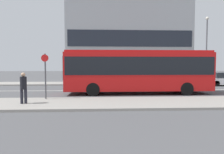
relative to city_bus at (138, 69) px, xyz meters
The scene contains 10 objects.
ground_plane 4.46m from the city_bus, 149.12° to the left, with size 120.00×120.00×0.00m, color #4F4F51.
sidewalk_near 5.73m from the city_bus, 129.70° to the right, with size 44.00×3.50×0.13m.
sidewalk_far 9.20m from the city_bus, 112.61° to the left, with size 44.00×3.50×0.13m.
lane_centerline 4.46m from the city_bus, 149.12° to the left, with size 41.80×0.16×0.01m.
apartment_block_left_tower 16.24m from the city_bus, 85.46° to the left, with size 17.55×4.30×21.18m.
city_bus is the anchor object (origin of this frame).
parked_car_0 11.91m from the city_bus, 28.59° to the left, with size 3.94×1.81×1.44m.
pedestrian_near_stop 8.31m from the city_bus, 147.64° to the right, with size 0.35×0.34×1.68m.
bus_stop_sign 6.89m from the city_bus, 154.80° to the right, with size 0.44×0.12×2.78m.
street_lamp 12.10m from the city_bus, 37.91° to the left, with size 0.36×0.36×7.62m.
Camera 1 is at (0.73, -17.41, 2.20)m, focal length 32.00 mm.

